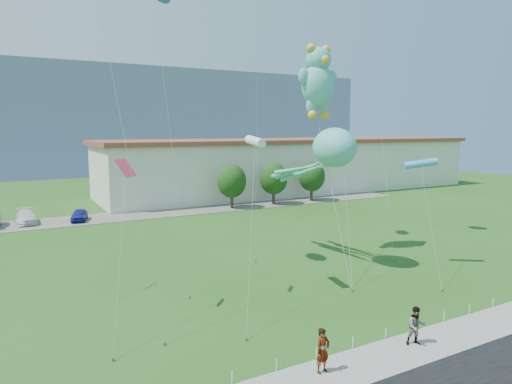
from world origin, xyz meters
TOP-DOWN VIEW (x-y plane):
  - ground at (0.00, 0.00)m, footprint 160.00×160.00m
  - sidewalk at (0.00, -2.75)m, footprint 80.00×2.50m
  - parking_strip at (0.00, 35.00)m, footprint 70.00×6.00m
  - hill_ridge at (0.00, 120.00)m, footprint 160.00×50.00m
  - warehouse at (26.00, 44.00)m, footprint 61.00×15.00m
  - rope_fence at (0.00, -1.30)m, footprint 26.05×0.05m
  - tree_near at (10.00, 34.00)m, footprint 3.60×3.60m
  - tree_mid at (16.00, 34.00)m, footprint 3.60×3.60m
  - tree_far at (22.00, 34.00)m, footprint 3.60×3.60m
  - pedestrian_left at (-3.55, -2.43)m, footprint 0.72×0.52m
  - pedestrian_right at (1.55, -2.57)m, footprint 1.06×0.97m
  - parked_car_white at (-12.68, 35.97)m, footprint 1.95×4.66m
  - parked_car_blue at (-7.67, 34.66)m, footprint 2.33×3.86m
  - octopus_kite at (5.48, 9.60)m, footprint 3.24×10.56m
  - teddy_bear_kite at (6.87, 12.39)m, footprint 4.84×9.13m
  - small_kite_pink at (-8.99, 6.81)m, footprint 2.58×5.28m
  - small_kite_yellow at (-9.53, 7.47)m, footprint 2.08×5.90m
  - small_kite_cyan at (11.03, 5.96)m, footprint 2.85×5.52m
  - small_kite_white at (-1.54, 6.86)m, footprint 3.68×6.49m

SIDE VIEW (x-z plane):
  - ground at x=0.00m, z-range 0.00..0.00m
  - parking_strip at x=0.00m, z-range 0.00..0.06m
  - sidewalk at x=0.00m, z-range 0.00..0.10m
  - rope_fence at x=0.00m, z-range 0.00..0.50m
  - parked_car_blue at x=-7.67m, z-range 0.06..1.29m
  - parked_car_white at x=-12.68m, z-range 0.06..1.40m
  - pedestrian_right at x=1.55m, z-range 0.10..1.86m
  - pedestrian_left at x=-3.55m, z-range 0.10..1.92m
  - tree_near at x=10.00m, z-range 0.65..6.12m
  - tree_mid at x=16.00m, z-range 0.65..6.12m
  - tree_far at x=22.00m, z-range 0.65..6.12m
  - warehouse at x=26.00m, z-range 0.02..8.22m
  - small_kite_pink at x=-8.99m, z-range 2.92..11.12m
  - small_kite_cyan at x=11.03m, z-range 3.41..11.20m
  - octopus_kite at x=5.48m, z-range 2.90..12.73m
  - small_kite_white at x=-1.54m, z-range 4.22..13.68m
  - hill_ridge at x=0.00m, z-range 0.00..25.00m
  - teddy_bear_kite at x=6.87m, z-range 5.38..21.37m
  - small_kite_yellow at x=-9.53m, z-range 5.90..23.23m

